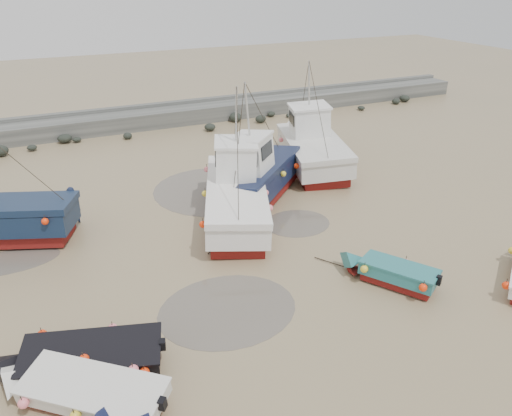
{
  "coord_description": "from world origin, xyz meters",
  "views": [
    {
      "loc": [
        -6.79,
        -15.35,
        11.04
      ],
      "look_at": [
        1.49,
        2.81,
        1.4
      ],
      "focal_mm": 35.0,
      "sensor_mm": 36.0,
      "label": 1
    }
  ],
  "objects_px": {
    "dinghy_2": "(389,270)",
    "cabin_boat_1": "(235,190)",
    "dinghy_0": "(83,387)",
    "person": "(76,223)",
    "cabin_boat_2": "(258,178)",
    "dinghy_4": "(80,354)",
    "cabin_boat_3": "(312,144)"
  },
  "relations": [
    {
      "from": "dinghy_0",
      "to": "cabin_boat_1",
      "type": "distance_m",
      "value": 12.45
    },
    {
      "from": "dinghy_4",
      "to": "cabin_boat_1",
      "type": "distance_m",
      "value": 11.41
    },
    {
      "from": "dinghy_2",
      "to": "cabin_boat_1",
      "type": "xyz_separation_m",
      "value": [
        -3.15,
        7.93,
        0.74
      ]
    },
    {
      "from": "cabin_boat_3",
      "to": "person",
      "type": "distance_m",
      "value": 14.48
    },
    {
      "from": "dinghy_4",
      "to": "cabin_boat_1",
      "type": "relative_size",
      "value": 0.58
    },
    {
      "from": "dinghy_2",
      "to": "cabin_boat_3",
      "type": "height_order",
      "value": "cabin_boat_3"
    },
    {
      "from": "cabin_boat_1",
      "to": "cabin_boat_2",
      "type": "relative_size",
      "value": 1.4
    },
    {
      "from": "dinghy_2",
      "to": "dinghy_4",
      "type": "xyz_separation_m",
      "value": [
        -11.43,
        0.11,
        -0.03
      ]
    },
    {
      "from": "cabin_boat_1",
      "to": "person",
      "type": "distance_m",
      "value": 7.81
    },
    {
      "from": "dinghy_2",
      "to": "person",
      "type": "xyz_separation_m",
      "value": [
        -10.48,
        10.27,
        -0.57
      ]
    },
    {
      "from": "cabin_boat_2",
      "to": "person",
      "type": "relative_size",
      "value": 4.18
    },
    {
      "from": "dinghy_2",
      "to": "cabin_boat_1",
      "type": "height_order",
      "value": "cabin_boat_1"
    },
    {
      "from": "cabin_boat_1",
      "to": "cabin_boat_2",
      "type": "xyz_separation_m",
      "value": [
        1.63,
        0.87,
        0.05
      ]
    },
    {
      "from": "dinghy_0",
      "to": "dinghy_2",
      "type": "height_order",
      "value": "same"
    },
    {
      "from": "dinghy_0",
      "to": "cabin_boat_3",
      "type": "height_order",
      "value": "cabin_boat_3"
    },
    {
      "from": "dinghy_0",
      "to": "person",
      "type": "distance_m",
      "value": 11.61
    },
    {
      "from": "dinghy_4",
      "to": "cabin_boat_2",
      "type": "relative_size",
      "value": 0.81
    },
    {
      "from": "cabin_boat_3",
      "to": "dinghy_2",
      "type": "bearing_deg",
      "value": -90.3
    },
    {
      "from": "dinghy_0",
      "to": "dinghy_2",
      "type": "bearing_deg",
      "value": -43.5
    },
    {
      "from": "person",
      "to": "cabin_boat_1",
      "type": "bearing_deg",
      "value": 154.27
    },
    {
      "from": "dinghy_4",
      "to": "cabin_boat_2",
      "type": "distance_m",
      "value": 13.2
    },
    {
      "from": "dinghy_0",
      "to": "cabin_boat_2",
      "type": "xyz_separation_m",
      "value": [
        9.98,
        10.08,
        0.81
      ]
    },
    {
      "from": "dinghy_0",
      "to": "dinghy_2",
      "type": "relative_size",
      "value": 1.17
    },
    {
      "from": "dinghy_4",
      "to": "person",
      "type": "xyz_separation_m",
      "value": [
        0.95,
        10.16,
        -0.54
      ]
    },
    {
      "from": "dinghy_0",
      "to": "person",
      "type": "xyz_separation_m",
      "value": [
        1.02,
        11.55,
        -0.54
      ]
    },
    {
      "from": "cabin_boat_1",
      "to": "cabin_boat_2",
      "type": "distance_m",
      "value": 1.85
    },
    {
      "from": "dinghy_2",
      "to": "cabin_boat_3",
      "type": "bearing_deg",
      "value": 40.67
    },
    {
      "from": "person",
      "to": "cabin_boat_2",
      "type": "bearing_deg",
      "value": 162.66
    },
    {
      "from": "dinghy_2",
      "to": "cabin_boat_1",
      "type": "distance_m",
      "value": 8.56
    },
    {
      "from": "cabin_boat_2",
      "to": "cabin_boat_3",
      "type": "distance_m",
      "value": 6.42
    },
    {
      "from": "dinghy_4",
      "to": "cabin_boat_3",
      "type": "distance_m",
      "value": 19.58
    },
    {
      "from": "dinghy_2",
      "to": "cabin_boat_2",
      "type": "relative_size",
      "value": 0.58
    }
  ]
}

